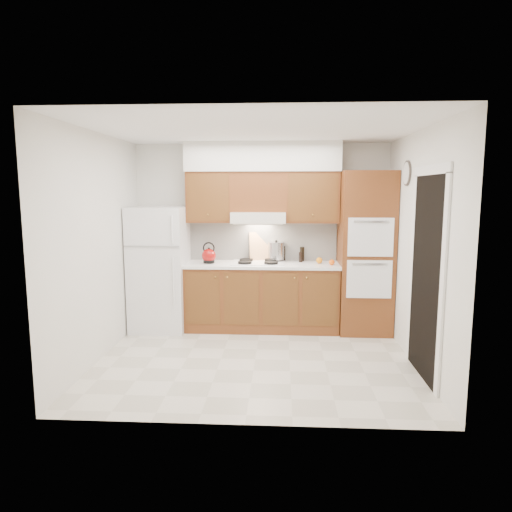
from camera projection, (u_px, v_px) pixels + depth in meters
The scene contains 26 objects.
floor at pixel (255, 359), 5.30m from camera, with size 3.60×3.60×0.00m, color beige.
ceiling at pixel (255, 129), 4.93m from camera, with size 3.60×3.60×0.00m, color white.
wall_back at pixel (261, 235), 6.60m from camera, with size 3.60×0.02×2.60m, color white.
wall_left at pixel (98, 247), 5.21m from camera, with size 0.02×3.00×2.60m, color white.
wall_right at pixel (418, 250), 5.01m from camera, with size 0.02×3.00×2.60m, color white.
fridge at pixel (160, 269), 6.38m from camera, with size 0.75×0.72×1.72m, color white.
base_cabinets at pixel (262, 298), 6.42m from camera, with size 2.11×0.60×0.90m, color brown.
countertop at pixel (262, 265), 6.34m from camera, with size 2.13×0.62×0.04m, color white.
backsplash at pixel (263, 241), 6.59m from camera, with size 2.11×0.03×0.56m, color white.
oven_cabinet at pixel (365, 253), 6.22m from camera, with size 0.70×0.65×2.20m, color brown.
upper_cab_left at pixel (210, 197), 6.39m from camera, with size 0.63×0.33×0.70m, color brown.
upper_cab_right at pixel (312, 197), 6.31m from camera, with size 0.73×0.33×0.70m, color brown.
range_hood at pixel (259, 217), 6.33m from camera, with size 0.75×0.45×0.15m, color silver.
upper_cab_over_hood at pixel (259, 192), 6.34m from camera, with size 0.75×0.33×0.55m, color brown.
soffit at pixel (262, 157), 6.26m from camera, with size 2.13×0.36×0.40m, color silver.
cooktop at pixel (258, 263), 6.36m from camera, with size 0.74×0.50×0.01m, color white.
doorway at pixel (426, 278), 4.70m from camera, with size 0.02×0.90×2.10m, color black.
wall_clock at pixel (407, 173), 5.44m from camera, with size 0.30×0.30×0.02m, color #3F3833.
kettle at pixel (209, 256), 6.33m from camera, with size 0.20×0.20×0.20m, color maroon.
cutting_board at pixel (260, 247), 6.57m from camera, with size 0.32×0.02×0.42m, color tan.
stock_pot at pixel (276, 251), 6.50m from camera, with size 0.23×0.23×0.24m, color #AFAFB4.
condiment_a at pixel (283, 253), 6.55m from camera, with size 0.06×0.06×0.22m, color black.
condiment_b at pixel (302, 254), 6.55m from camera, with size 0.06×0.06×0.20m, color black.
condiment_c at pixel (301, 257), 6.44m from camera, with size 0.05×0.05×0.14m, color black.
orange_near at pixel (332, 262), 6.19m from camera, with size 0.08×0.08×0.08m, color #FF630D.
orange_far at pixel (319, 260), 6.32m from camera, with size 0.09×0.09×0.09m, color orange.
Camera 1 is at (0.29, -5.06, 1.95)m, focal length 32.00 mm.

